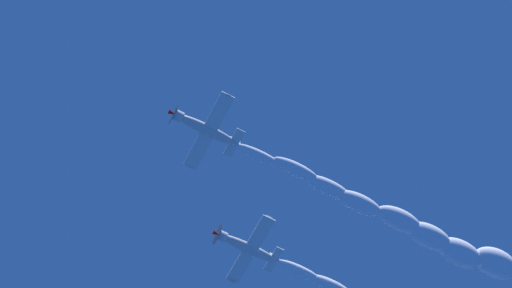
{
  "coord_description": "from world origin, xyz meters",
  "views": [
    {
      "loc": [
        22.01,
        -25.76,
        1.7
      ],
      "look_at": [
        4.51,
        8.84,
        92.86
      ],
      "focal_mm": 65.72,
      "sensor_mm": 36.0,
      "label": 1
    }
  ],
  "objects": [
    {
      "name": "airplane_lead",
      "position": [
        0.6,
        4.64,
        92.29
      ],
      "size": [
        8.38,
        7.88,
        2.53
      ],
      "color": "silver"
    },
    {
      "name": "airplane_left_wingman",
      "position": [
        -2.2,
        19.73,
        93.33
      ],
      "size": [
        8.38,
        7.86,
        2.57
      ],
      "color": "silver"
    },
    {
      "name": "smoke_trail_lead",
      "position": [
        16.14,
        26.14,
        92.26
      ],
      "size": [
        22.59,
        29.4,
        3.36
      ],
      "color": "white"
    }
  ]
}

